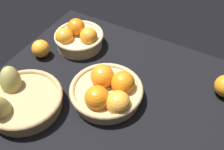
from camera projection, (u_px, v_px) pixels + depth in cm
name	position (u px, v px, depth cm)	size (l,w,h in cm)	color
market_tray	(109.00, 93.00, 96.47)	(84.00, 72.00, 3.00)	black
basket_far_right_pears	(20.00, 100.00, 87.57)	(25.33, 26.00, 13.79)	tan
basket_center	(108.00, 91.00, 89.85)	(24.82, 24.82, 10.80)	tan
basket_near_right	(78.00, 37.00, 109.48)	(19.96, 19.96, 11.23)	tan
loose_orange_front_gap	(41.00, 49.00, 105.97)	(7.01, 7.01, 7.01)	orange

